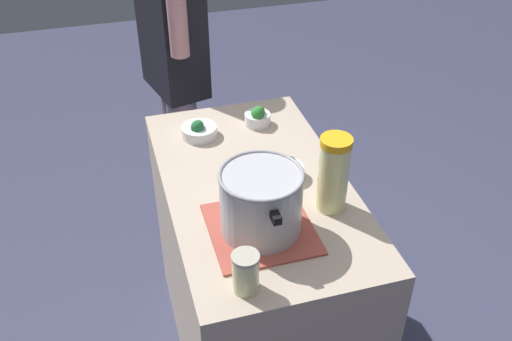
% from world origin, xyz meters
% --- Properties ---
extents(counter_slab, '(1.09, 0.61, 0.91)m').
position_xyz_m(counter_slab, '(0.00, 0.00, 0.46)').
color(counter_slab, '#BDA894').
rests_on(counter_slab, ground_plane).
extents(dish_cloth, '(0.32, 0.31, 0.01)m').
position_xyz_m(dish_cloth, '(-0.24, 0.05, 0.92)').
color(dish_cloth, '#B14D40').
rests_on(dish_cloth, counter_slab).
extents(cooking_pot, '(0.32, 0.25, 0.21)m').
position_xyz_m(cooking_pot, '(-0.24, 0.05, 1.03)').
color(cooking_pot, '#B7B7BC').
rests_on(cooking_pot, dish_cloth).
extents(lemonade_pitcher, '(0.10, 0.10, 0.26)m').
position_xyz_m(lemonade_pitcher, '(-0.19, -0.19, 1.05)').
color(lemonade_pitcher, '#E9EC9D').
rests_on(lemonade_pitcher, counter_slab).
extents(mason_jar, '(0.08, 0.08, 0.12)m').
position_xyz_m(mason_jar, '(-0.45, 0.16, 0.98)').
color(mason_jar, beige).
rests_on(mason_jar, counter_slab).
extents(broccoli_bowl_front, '(0.10, 0.10, 0.08)m').
position_xyz_m(broccoli_bowl_front, '(0.36, -0.11, 0.95)').
color(broccoli_bowl_front, silver).
rests_on(broccoli_bowl_front, counter_slab).
extents(broccoli_bowl_center, '(0.14, 0.14, 0.07)m').
position_xyz_m(broccoli_bowl_center, '(0.34, 0.13, 0.94)').
color(broccoli_bowl_center, silver).
rests_on(broccoli_bowl_center, counter_slab).
extents(broccoli_bowl_back, '(0.11, 0.11, 0.08)m').
position_xyz_m(broccoli_bowl_back, '(0.00, -0.12, 0.95)').
color(broccoli_bowl_back, silver).
rests_on(broccoli_bowl_back, counter_slab).
extents(person_cook, '(0.50, 0.28, 1.58)m').
position_xyz_m(person_cook, '(0.92, 0.12, 0.87)').
color(person_cook, slate).
rests_on(person_cook, ground_plane).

